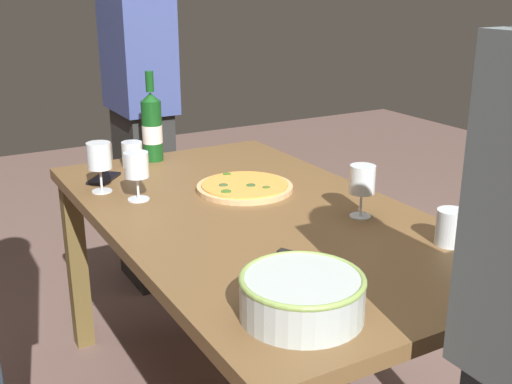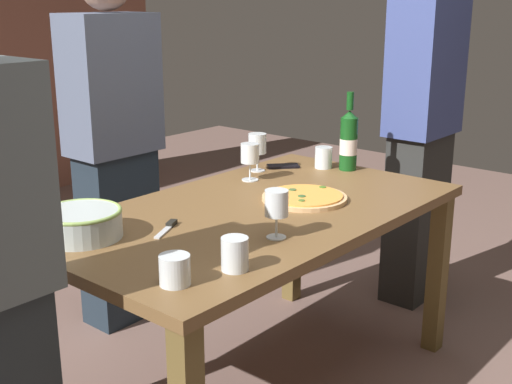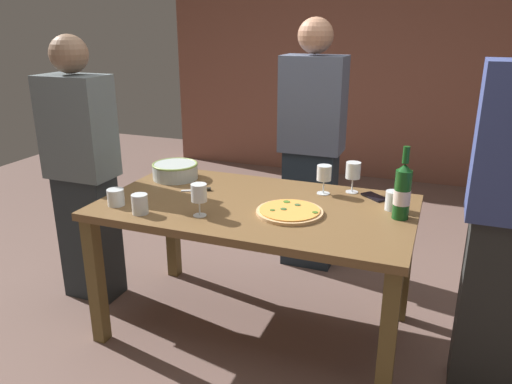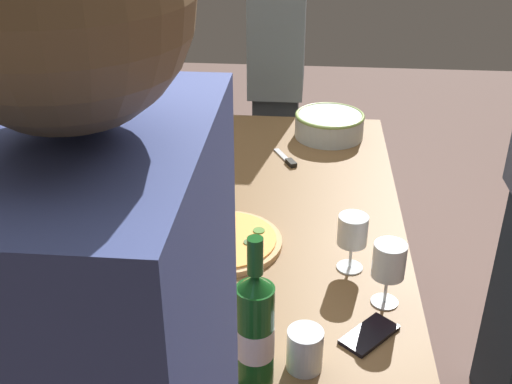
{
  "view_description": "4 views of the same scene",
  "coord_description": "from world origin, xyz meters",
  "px_view_note": "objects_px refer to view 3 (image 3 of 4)",
  "views": [
    {
      "loc": [
        -1.59,
        0.91,
        1.43
      ],
      "look_at": [
        0.0,
        0.0,
        0.81
      ],
      "focal_mm": 44.28,
      "sensor_mm": 36.0,
      "label": 1
    },
    {
      "loc": [
        -1.8,
        -1.54,
        1.51
      ],
      "look_at": [
        0.0,
        0.0,
        0.81
      ],
      "focal_mm": 47.11,
      "sensor_mm": 36.0,
      "label": 2
    },
    {
      "loc": [
        0.86,
        -2.26,
        1.65
      ],
      "look_at": [
        0.0,
        0.0,
        0.81
      ],
      "focal_mm": 35.07,
      "sensor_mm": 36.0,
      "label": 3
    },
    {
      "loc": [
        1.7,
        0.15,
        1.73
      ],
      "look_at": [
        0.0,
        0.0,
        0.81
      ],
      "focal_mm": 44.21,
      "sensor_mm": 36.0,
      "label": 4
    }
  ],
  "objects_px": {
    "cup_amber": "(393,201)",
    "person_host": "(311,147)",
    "wine_glass_near_pizza": "(353,172)",
    "wine_glass_far_left": "(324,174)",
    "wine_bottle": "(402,191)",
    "serving_bowl": "(175,170)",
    "cup_ceramic": "(140,204)",
    "dining_table": "(256,220)",
    "person_guest_right": "(83,173)",
    "wine_glass_by_bottle": "(199,193)",
    "pizza_knife": "(200,190)",
    "pizza": "(290,212)",
    "cup_spare": "(116,197)",
    "cell_phone": "(374,197)"
  },
  "relations": [
    {
      "from": "serving_bowl",
      "to": "pizza_knife",
      "type": "bearing_deg",
      "value": -32.07
    },
    {
      "from": "wine_glass_near_pizza",
      "to": "wine_glass_by_bottle",
      "type": "distance_m",
      "value": 0.87
    },
    {
      "from": "cup_ceramic",
      "to": "person_guest_right",
      "type": "bearing_deg",
      "value": 151.38
    },
    {
      "from": "wine_glass_far_left",
      "to": "person_host",
      "type": "bearing_deg",
      "value": 110.82
    },
    {
      "from": "cup_ceramic",
      "to": "person_host",
      "type": "xyz_separation_m",
      "value": [
        0.53,
        1.22,
        0.05
      ]
    },
    {
      "from": "pizza_knife",
      "to": "wine_glass_by_bottle",
      "type": "bearing_deg",
      "value": -63.38
    },
    {
      "from": "cup_amber",
      "to": "person_guest_right",
      "type": "height_order",
      "value": "person_guest_right"
    },
    {
      "from": "pizza_knife",
      "to": "cup_amber",
      "type": "bearing_deg",
      "value": 4.58
    },
    {
      "from": "pizza",
      "to": "pizza_knife",
      "type": "height_order",
      "value": "pizza"
    },
    {
      "from": "serving_bowl",
      "to": "cup_ceramic",
      "type": "xyz_separation_m",
      "value": [
        0.12,
        -0.56,
        -0.0
      ]
    },
    {
      "from": "cup_amber",
      "to": "serving_bowl",
      "type": "bearing_deg",
      "value": 176.91
    },
    {
      "from": "pizza",
      "to": "cup_ceramic",
      "type": "distance_m",
      "value": 0.73
    },
    {
      "from": "pizza",
      "to": "cell_phone",
      "type": "xyz_separation_m",
      "value": [
        0.35,
        0.38,
        -0.01
      ]
    },
    {
      "from": "wine_glass_far_left",
      "to": "pizza_knife",
      "type": "xyz_separation_m",
      "value": [
        -0.65,
        -0.2,
        -0.11
      ]
    },
    {
      "from": "wine_glass_by_bottle",
      "to": "cell_phone",
      "type": "xyz_separation_m",
      "value": [
        0.75,
        0.57,
        -0.11
      ]
    },
    {
      "from": "serving_bowl",
      "to": "cell_phone",
      "type": "distance_m",
      "value": 1.17
    },
    {
      "from": "cup_amber",
      "to": "person_host",
      "type": "bearing_deg",
      "value": 130.15
    },
    {
      "from": "wine_glass_near_pizza",
      "to": "wine_glass_by_bottle",
      "type": "height_order",
      "value": "wine_glass_near_pizza"
    },
    {
      "from": "wine_glass_far_left",
      "to": "person_guest_right",
      "type": "distance_m",
      "value": 1.4
    },
    {
      "from": "wine_glass_by_bottle",
      "to": "cup_spare",
      "type": "height_order",
      "value": "wine_glass_by_bottle"
    },
    {
      "from": "wine_glass_far_left",
      "to": "cell_phone",
      "type": "bearing_deg",
      "value": 7.1
    },
    {
      "from": "dining_table",
      "to": "cell_phone",
      "type": "xyz_separation_m",
      "value": [
        0.56,
        0.31,
        0.1
      ]
    },
    {
      "from": "wine_bottle",
      "to": "dining_table",
      "type": "bearing_deg",
      "value": -175.02
    },
    {
      "from": "wine_glass_near_pizza",
      "to": "wine_glass_far_left",
      "type": "bearing_deg",
      "value": -150.7
    },
    {
      "from": "wine_glass_near_pizza",
      "to": "cup_amber",
      "type": "height_order",
      "value": "wine_glass_near_pizza"
    },
    {
      "from": "pizza",
      "to": "cup_amber",
      "type": "height_order",
      "value": "cup_amber"
    },
    {
      "from": "wine_glass_near_pizza",
      "to": "person_host",
      "type": "distance_m",
      "value": 0.65
    },
    {
      "from": "cup_spare",
      "to": "person_guest_right",
      "type": "relative_size",
      "value": 0.05
    },
    {
      "from": "wine_glass_near_pizza",
      "to": "wine_glass_by_bottle",
      "type": "xyz_separation_m",
      "value": [
        -0.62,
        -0.61,
        -0.0
      ]
    },
    {
      "from": "wine_glass_far_left",
      "to": "wine_glass_by_bottle",
      "type": "bearing_deg",
      "value": -132.2
    },
    {
      "from": "cup_amber",
      "to": "cell_phone",
      "type": "relative_size",
      "value": 0.67
    },
    {
      "from": "pizza",
      "to": "wine_glass_by_bottle",
      "type": "bearing_deg",
      "value": -155.56
    },
    {
      "from": "wine_bottle",
      "to": "wine_glass_near_pizza",
      "type": "height_order",
      "value": "wine_bottle"
    },
    {
      "from": "cup_spare",
      "to": "dining_table",
      "type": "bearing_deg",
      "value": 22.49
    },
    {
      "from": "serving_bowl",
      "to": "cup_amber",
      "type": "xyz_separation_m",
      "value": [
        1.27,
        -0.07,
        -0.0
      ]
    },
    {
      "from": "cup_ceramic",
      "to": "pizza_knife",
      "type": "relative_size",
      "value": 0.63
    },
    {
      "from": "pizza_knife",
      "to": "person_guest_right",
      "type": "bearing_deg",
      "value": -173.74
    },
    {
      "from": "wine_bottle",
      "to": "person_host",
      "type": "height_order",
      "value": "person_host"
    },
    {
      "from": "dining_table",
      "to": "cell_phone",
      "type": "bearing_deg",
      "value": 29.22
    },
    {
      "from": "person_guest_right",
      "to": "cup_amber",
      "type": "bearing_deg",
      "value": 5.39
    },
    {
      "from": "wine_glass_near_pizza",
      "to": "wine_bottle",
      "type": "bearing_deg",
      "value": -45.92
    },
    {
      "from": "wine_bottle",
      "to": "wine_glass_near_pizza",
      "type": "bearing_deg",
      "value": 134.08
    },
    {
      "from": "pizza",
      "to": "wine_glass_by_bottle",
      "type": "height_order",
      "value": "wine_glass_by_bottle"
    },
    {
      "from": "pizza_knife",
      "to": "wine_glass_far_left",
      "type": "bearing_deg",
      "value": 16.82
    },
    {
      "from": "wine_bottle",
      "to": "person_host",
      "type": "relative_size",
      "value": 0.21
    },
    {
      "from": "wine_glass_by_bottle",
      "to": "cell_phone",
      "type": "bearing_deg",
      "value": 36.9
    },
    {
      "from": "wine_glass_by_bottle",
      "to": "person_host",
      "type": "bearing_deg",
      "value": 77.8
    },
    {
      "from": "person_host",
      "to": "wine_glass_by_bottle",
      "type": "bearing_deg",
      "value": -8.81
    },
    {
      "from": "dining_table",
      "to": "serving_bowl",
      "type": "relative_size",
      "value": 5.93
    },
    {
      "from": "wine_bottle",
      "to": "cup_ceramic",
      "type": "height_order",
      "value": "wine_bottle"
    }
  ]
}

